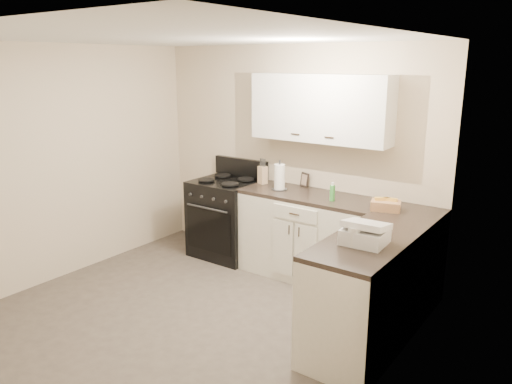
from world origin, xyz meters
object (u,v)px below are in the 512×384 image
Objects in this scene: wicker_basket at (386,206)px; countertop_grill at (365,236)px; paper_towel at (280,177)px; knife_block at (263,175)px; stove at (227,219)px.

countertop_grill is at bearing -77.57° from wicker_basket.
paper_towel is 1.05× the size of wicker_basket.
knife_block is 0.63× the size of countertop_grill.
stove is 2.50m from countertop_grill.
stove is 0.98m from paper_towel.
paper_towel is (0.32, -0.13, 0.04)m from knife_block.
countertop_grill is (1.78, -1.14, -0.04)m from knife_block.
wicker_basket is at bearing 12.47° from knife_block.
stove is 4.63× the size of knife_block.
countertop_grill is (0.21, -0.95, 0.01)m from wicker_basket.
countertop_grill is (1.46, -1.02, -0.08)m from paper_towel.
countertop_grill is (2.22, -1.02, 0.54)m from stove.
countertop_grill reaches higher than stove.
countertop_grill reaches higher than wicker_basket.
knife_block is 0.34m from paper_towel.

